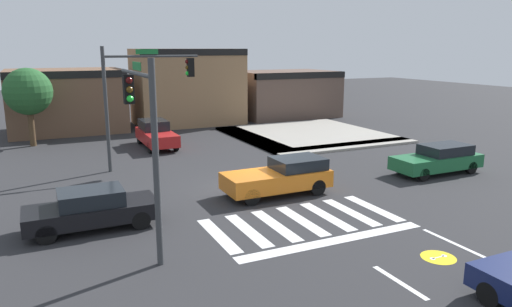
{
  "coord_description": "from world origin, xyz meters",
  "views": [
    {
      "loc": [
        -8.24,
        -18.13,
        6.0
      ],
      "look_at": [
        0.79,
        0.99,
        1.26
      ],
      "focal_mm": 33.12,
      "sensor_mm": 36.0,
      "label": 1
    }
  ],
  "objects_px": {
    "car_green": "(438,159)",
    "roadside_tree": "(28,92)",
    "car_black": "(92,209)",
    "traffic_signal_northwest": "(143,86)",
    "traffic_signal_southwest": "(142,120)",
    "car_red": "(156,134)",
    "car_orange": "(281,176)"
  },
  "relations": [
    {
      "from": "traffic_signal_southwest",
      "to": "car_green",
      "type": "bearing_deg",
      "value": -80.16
    },
    {
      "from": "car_red",
      "to": "car_black",
      "type": "bearing_deg",
      "value": -22.53
    },
    {
      "from": "car_red",
      "to": "car_black",
      "type": "height_order",
      "value": "car_red"
    },
    {
      "from": "traffic_signal_southwest",
      "to": "car_black",
      "type": "height_order",
      "value": "traffic_signal_southwest"
    },
    {
      "from": "car_red",
      "to": "roadside_tree",
      "type": "xyz_separation_m",
      "value": [
        -6.92,
        3.51,
        2.56
      ]
    },
    {
      "from": "car_orange",
      "to": "car_red",
      "type": "xyz_separation_m",
      "value": [
        -2.4,
        11.87,
        0.05
      ]
    },
    {
      "from": "traffic_signal_southwest",
      "to": "car_black",
      "type": "bearing_deg",
      "value": 32.97
    },
    {
      "from": "car_orange",
      "to": "car_black",
      "type": "distance_m",
      "value": 7.66
    },
    {
      "from": "car_orange",
      "to": "car_red",
      "type": "height_order",
      "value": "car_red"
    },
    {
      "from": "traffic_signal_northwest",
      "to": "car_red",
      "type": "height_order",
      "value": "traffic_signal_northwest"
    },
    {
      "from": "traffic_signal_northwest",
      "to": "traffic_signal_southwest",
      "type": "distance_m",
      "value": 9.98
    },
    {
      "from": "car_orange",
      "to": "car_black",
      "type": "relative_size",
      "value": 1.03
    },
    {
      "from": "traffic_signal_northwest",
      "to": "car_red",
      "type": "bearing_deg",
      "value": 71.06
    },
    {
      "from": "traffic_signal_southwest",
      "to": "car_red",
      "type": "bearing_deg",
      "value": -14.51
    },
    {
      "from": "car_green",
      "to": "roadside_tree",
      "type": "height_order",
      "value": "roadside_tree"
    },
    {
      "from": "traffic_signal_northwest",
      "to": "roadside_tree",
      "type": "distance_m",
      "value": 10.01
    },
    {
      "from": "car_orange",
      "to": "car_black",
      "type": "height_order",
      "value": "car_orange"
    },
    {
      "from": "traffic_signal_southwest",
      "to": "roadside_tree",
      "type": "bearing_deg",
      "value": 9.64
    },
    {
      "from": "car_green",
      "to": "car_red",
      "type": "xyz_separation_m",
      "value": [
        -10.93,
        12.2,
        0.09
      ]
    },
    {
      "from": "car_black",
      "to": "traffic_signal_northwest",
      "type": "bearing_deg",
      "value": -114.8
    },
    {
      "from": "traffic_signal_southwest",
      "to": "car_red",
      "type": "height_order",
      "value": "traffic_signal_southwest"
    },
    {
      "from": "traffic_signal_southwest",
      "to": "car_green",
      "type": "height_order",
      "value": "traffic_signal_southwest"
    },
    {
      "from": "traffic_signal_northwest",
      "to": "roadside_tree",
      "type": "relative_size",
      "value": 1.26
    },
    {
      "from": "traffic_signal_northwest",
      "to": "car_black",
      "type": "distance_m",
      "value": 9.05
    },
    {
      "from": "traffic_signal_southwest",
      "to": "roadside_tree",
      "type": "xyz_separation_m",
      "value": [
        -3.1,
        18.27,
        -0.54
      ]
    },
    {
      "from": "car_green",
      "to": "car_red",
      "type": "relative_size",
      "value": 1.01
    },
    {
      "from": "traffic_signal_northwest",
      "to": "car_orange",
      "type": "height_order",
      "value": "traffic_signal_northwest"
    },
    {
      "from": "car_orange",
      "to": "roadside_tree",
      "type": "distance_m",
      "value": 18.18
    },
    {
      "from": "traffic_signal_southwest",
      "to": "roadside_tree",
      "type": "distance_m",
      "value": 18.54
    },
    {
      "from": "traffic_signal_southwest",
      "to": "car_black",
      "type": "relative_size",
      "value": 1.33
    },
    {
      "from": "car_green",
      "to": "car_red",
      "type": "bearing_deg",
      "value": -48.13
    },
    {
      "from": "traffic_signal_southwest",
      "to": "car_red",
      "type": "distance_m",
      "value": 15.55
    }
  ]
}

